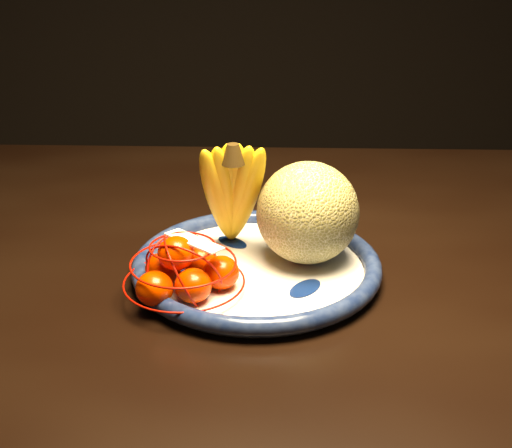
{
  "coord_description": "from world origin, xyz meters",
  "views": [
    {
      "loc": [
        -0.29,
        -0.9,
        1.24
      ],
      "look_at": [
        -0.21,
        -0.07,
        0.86
      ],
      "focal_mm": 50.0,
      "sensor_mm": 36.0,
      "label": 1
    }
  ],
  "objects": [
    {
      "name": "mandarin_bag",
      "position": [
        -0.3,
        -0.13,
        0.83
      ],
      "size": [
        0.18,
        0.18,
        0.09
      ],
      "rotation": [
        0.0,
        0.0,
        0.25
      ],
      "color": "red",
      "rests_on": "fruit_bowl"
    },
    {
      "name": "banana_bunch",
      "position": [
        -0.24,
        -0.02,
        0.89
      ],
      "size": [
        0.12,
        0.11,
        0.17
      ],
      "rotation": [
        0.0,
        0.0,
        0.0
      ],
      "color": "yellow",
      "rests_on": "fruit_bowl"
    },
    {
      "name": "dining_table",
      "position": [
        -0.09,
        -0.03,
        0.71
      ],
      "size": [
        1.69,
        1.15,
        0.79
      ],
      "rotation": [
        0.0,
        0.0,
        -0.13
      ],
      "color": "black",
      "rests_on": "ground"
    },
    {
      "name": "fruit_bowl",
      "position": [
        -0.21,
        -0.08,
        0.81
      ],
      "size": [
        0.33,
        0.33,
        0.03
      ],
      "rotation": [
        0.0,
        0.0,
        0.21
      ],
      "color": "white",
      "rests_on": "dining_table"
    },
    {
      "name": "cantaloupe",
      "position": [
        -0.14,
        -0.06,
        0.87
      ],
      "size": [
        0.13,
        0.13,
        0.13
      ],
      "primitive_type": "sphere",
      "color": "olive",
      "rests_on": "fruit_bowl"
    },
    {
      "name": "price_tag",
      "position": [
        -0.29,
        -0.13,
        0.87
      ],
      "size": [
        0.07,
        0.07,
        0.01
      ],
      "primitive_type": "cube",
      "rotation": [
        -0.14,
        0.1,
        -0.68
      ],
      "color": "white",
      "rests_on": "mandarin_bag"
    }
  ]
}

